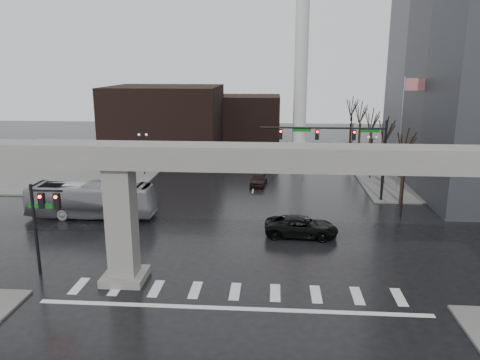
{
  "coord_description": "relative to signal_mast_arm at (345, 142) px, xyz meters",
  "views": [
    {
      "loc": [
        2.17,
        -26.38,
        13.26
      ],
      "look_at": [
        -0.4,
        8.46,
        4.5
      ],
      "focal_mm": 35.0,
      "sensor_mm": 36.0,
      "label": 1
    }
  ],
  "objects": [
    {
      "name": "city_bus",
      "position": [
        -22.82,
        -6.8,
        -4.27
      ],
      "size": [
        11.21,
        2.66,
        3.12
      ],
      "primitive_type": "imported",
      "rotation": [
        0.0,
        0.0,
        1.57
      ],
      "color": "#9B9A9F",
      "rests_on": "ground"
    },
    {
      "name": "lamp_left_1",
      "position": [
        -22.49,
        9.2,
        -2.36
      ],
      "size": [
        1.22,
        0.32,
        5.11
      ],
      "color": "black",
      "rests_on": "ground"
    },
    {
      "name": "building_far_left",
      "position": [
        -22.99,
        23.2,
        -0.83
      ],
      "size": [
        16.0,
        14.0,
        10.0
      ],
      "primitive_type": "cube",
      "color": "black",
      "rests_on": "ground"
    },
    {
      "name": "lamp_left_0",
      "position": [
        -22.49,
        -4.8,
        -2.36
      ],
      "size": [
        1.22,
        0.32,
        5.11
      ],
      "color": "black",
      "rests_on": "ground"
    },
    {
      "name": "lamp_right_2",
      "position": [
        4.51,
        23.2,
        -2.36
      ],
      "size": [
        1.22,
        0.32,
        5.11
      ],
      "color": "black",
      "rests_on": "ground"
    },
    {
      "name": "sidewalk_nw",
      "position": [
        -34.99,
        17.2,
        -5.75
      ],
      "size": [
        28.0,
        36.0,
        0.15
      ],
      "primitive_type": "cube",
      "color": "slate",
      "rests_on": "ground"
    },
    {
      "name": "lamp_left_2",
      "position": [
        -22.49,
        23.2,
        -2.36
      ],
      "size": [
        1.22,
        0.32,
        5.11
      ],
      "color": "black",
      "rests_on": "ground"
    },
    {
      "name": "sidewalk_ne",
      "position": [
        17.01,
        17.2,
        -5.75
      ],
      "size": [
        28.0,
        36.0,
        0.15
      ],
      "primitive_type": "cube",
      "color": "slate",
      "rests_on": "ground"
    },
    {
      "name": "flagpole_assembly",
      "position": [
        6.3,
        3.2,
        1.7
      ],
      "size": [
        2.06,
        0.12,
        12.0
      ],
      "color": "silver",
      "rests_on": "ground"
    },
    {
      "name": "pickup_truck",
      "position": [
        -4.57,
        -10.24,
        -5.04
      ],
      "size": [
        5.85,
        2.95,
        1.59
      ],
      "primitive_type": "imported",
      "rotation": [
        0.0,
        0.0,
        1.51
      ],
      "color": "black",
      "rests_on": "ground"
    },
    {
      "name": "building_far_mid",
      "position": [
        -10.99,
        33.2,
        -1.83
      ],
      "size": [
        10.0,
        10.0,
        8.0
      ],
      "primitive_type": "cube",
      "color": "black",
      "rests_on": "ground"
    },
    {
      "name": "smokestack",
      "position": [
        -2.99,
        27.2,
        7.52
      ],
      "size": [
        3.6,
        3.6,
        30.0
      ],
      "color": "silver",
      "rests_on": "ground"
    },
    {
      "name": "signal_left_pole",
      "position": [
        -21.24,
        -18.3,
        -1.76
      ],
      "size": [
        2.3,
        0.3,
        6.0
      ],
      "color": "black",
      "rests_on": "ground"
    },
    {
      "name": "far_car",
      "position": [
        -8.48,
        5.32,
        -5.14
      ],
      "size": [
        2.02,
        4.2,
        1.39
      ],
      "primitive_type": "imported",
      "rotation": [
        0.0,
        0.0,
        -0.1
      ],
      "color": "black",
      "rests_on": "ground"
    },
    {
      "name": "signal_mast_arm",
      "position": [
        0.0,
        0.0,
        0.0
      ],
      "size": [
        12.12,
        0.43,
        8.0
      ],
      "color": "black",
      "rests_on": "ground"
    },
    {
      "name": "lamp_right_1",
      "position": [
        4.51,
        9.2,
        -2.36
      ],
      "size": [
        1.22,
        0.32,
        5.11
      ],
      "color": "black",
      "rests_on": "ground"
    },
    {
      "name": "lamp_right_0",
      "position": [
        4.51,
        -4.8,
        -2.36
      ],
      "size": [
        1.22,
        0.32,
        5.11
      ],
      "color": "black",
      "rests_on": "ground"
    },
    {
      "name": "elevated_guideway",
      "position": [
        -7.73,
        -18.8,
        1.05
      ],
      "size": [
        48.0,
        2.6,
        8.7
      ],
      "color": "gray",
      "rests_on": "ground"
    },
    {
      "name": "tree_right_2",
      "position": [
        5.54,
        15.22,
        -2.91
      ],
      "size": [
        1.1,
        1.63,
        7.85
      ],
      "color": "black",
      "rests_on": "ground"
    },
    {
      "name": "tree_right_0",
      "position": [
        5.54,
        -0.78,
        -3.04
      ],
      "size": [
        1.09,
        1.58,
        7.5
      ],
      "color": "black",
      "rests_on": "ground"
    },
    {
      "name": "tree_right_4",
      "position": [
        5.54,
        31.22,
        -2.79
      ],
      "size": [
        1.12,
        1.69,
        8.19
      ],
      "color": "black",
      "rests_on": "ground"
    },
    {
      "name": "tree_right_3",
      "position": [
        5.54,
        23.22,
        -2.85
      ],
      "size": [
        1.11,
        1.66,
        8.02
      ],
      "color": "black",
      "rests_on": "ground"
    },
    {
      "name": "ground",
      "position": [
        -8.99,
        -18.8,
        -5.83
      ],
      "size": [
        160.0,
        160.0,
        0.0
      ],
      "primitive_type": "plane",
      "color": "black",
      "rests_on": "ground"
    },
    {
      "name": "tree_right_1",
      "position": [
        5.54,
        7.22,
        -2.98
      ],
      "size": [
        1.09,
        1.61,
        7.67
      ],
      "color": "black",
      "rests_on": "ground"
    }
  ]
}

